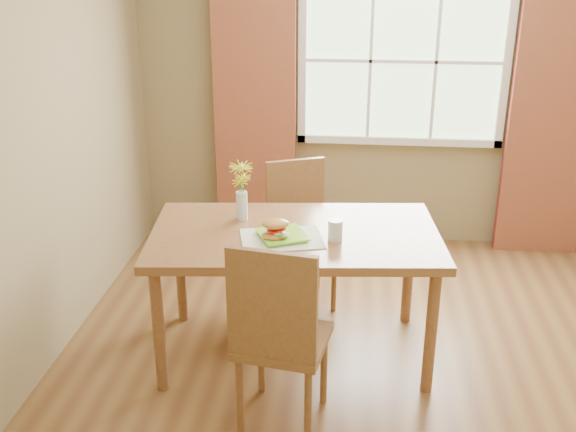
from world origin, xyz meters
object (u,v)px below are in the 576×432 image
at_px(chair_near, 278,331).
at_px(water_glass, 335,231).
at_px(chair_far, 299,227).
at_px(croissant_sandwich, 275,229).
at_px(flower_vase, 241,185).
at_px(dining_table, 295,245).

relative_size(chair_near, water_glass, 8.68).
relative_size(chair_far, croissant_sandwich, 5.56).
relative_size(croissant_sandwich, flower_vase, 0.50).
bearing_deg(flower_vase, water_glass, -24.62).
height_order(dining_table, chair_far, chair_far).
bearing_deg(chair_near, water_glass, 77.48).
bearing_deg(chair_near, flower_vase, 119.63).
xyz_separation_m(croissant_sandwich, flower_vase, (-0.24, 0.31, 0.14)).
bearing_deg(dining_table, flower_vase, 148.35).
height_order(chair_near, water_glass, chair_near).
distance_m(croissant_sandwich, water_glass, 0.33).
xyz_separation_m(chair_near, croissant_sandwich, (-0.08, 0.56, 0.30)).
height_order(water_glass, flower_vase, flower_vase).
distance_m(chair_near, flower_vase, 1.03).
relative_size(water_glass, flower_vase, 0.34).
bearing_deg(flower_vase, chair_near, -70.00).
height_order(dining_table, flower_vase, flower_vase).
xyz_separation_m(dining_table, water_glass, (0.23, -0.10, 0.14)).
height_order(chair_near, flower_vase, flower_vase).
bearing_deg(chair_near, chair_far, 100.35).
bearing_deg(croissant_sandwich, chair_near, -96.42).
bearing_deg(dining_table, chair_near, -96.79).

